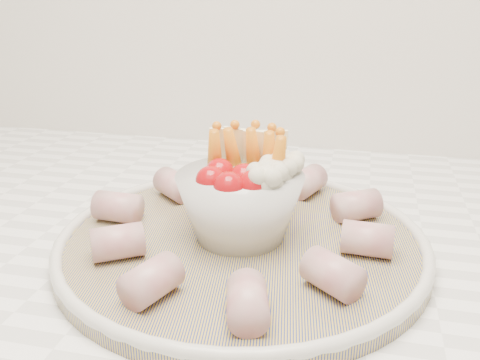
# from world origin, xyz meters

# --- Properties ---
(serving_platter) EXTENTS (0.41, 0.41, 0.02)m
(serving_platter) POSITION_xyz_m (-0.07, 1.39, 0.93)
(serving_platter) COLOR navy
(serving_platter) RESTS_ON kitchen_counter
(veggie_bowl) EXTENTS (0.12, 0.12, 0.11)m
(veggie_bowl) POSITION_xyz_m (-0.07, 1.39, 0.98)
(veggie_bowl) COLOR silver
(veggie_bowl) RESTS_ON serving_platter
(cured_meat_rolls) EXTENTS (0.31, 0.31, 0.03)m
(cured_meat_rolls) POSITION_xyz_m (-0.07, 1.39, 0.95)
(cured_meat_rolls) COLOR #AC4E57
(cured_meat_rolls) RESTS_ON serving_platter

